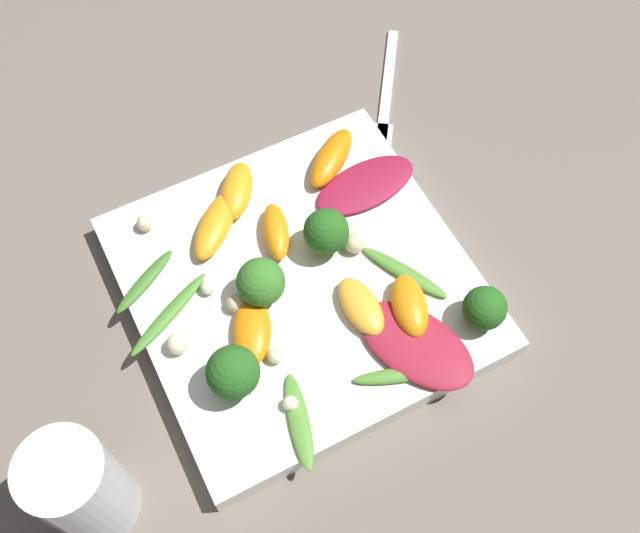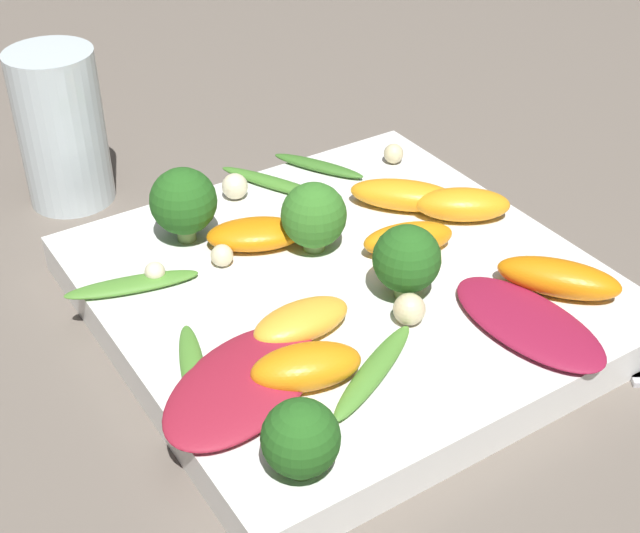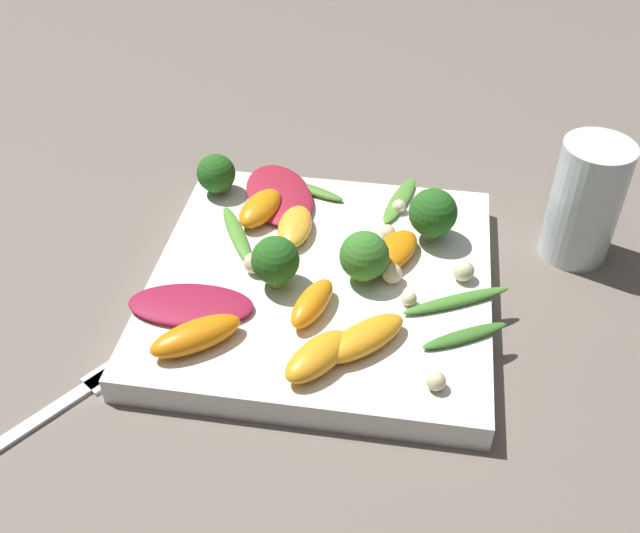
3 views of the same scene
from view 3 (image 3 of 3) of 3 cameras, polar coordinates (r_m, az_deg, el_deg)
ground_plane at (r=0.66m, az=0.09°, el=-2.21°), size 2.40×2.40×0.00m
plate at (r=0.65m, az=0.09°, el=-1.41°), size 0.29×0.29×0.02m
drinking_glass at (r=0.71m, az=19.57°, el=4.69°), size 0.06×0.06×0.12m
fork at (r=0.60m, az=-19.55°, el=-10.07°), size 0.11×0.15×0.01m
radicchio_leaf_0 at (r=0.62m, az=-9.82°, el=-2.88°), size 0.11×0.06×0.01m
radicchio_leaf_1 at (r=0.73m, az=-3.11°, el=5.49°), size 0.10×0.12×0.01m
orange_segment_0 at (r=0.58m, az=-9.44°, el=-5.22°), size 0.08×0.07×0.02m
orange_segment_1 at (r=0.58m, az=3.40°, el=-5.45°), size 0.07×0.07×0.02m
orange_segment_2 at (r=0.70m, az=-4.57°, el=4.46°), size 0.05×0.07×0.02m
orange_segment_3 at (r=0.60m, az=-0.82°, el=-2.78°), size 0.04×0.06×0.02m
orange_segment_4 at (r=0.68m, az=-1.93°, el=3.09°), size 0.03×0.06×0.02m
orange_segment_5 at (r=0.66m, az=5.63°, el=1.16°), size 0.06×0.07×0.02m
orange_segment_6 at (r=0.56m, az=-0.19°, el=-6.85°), size 0.06×0.07×0.02m
broccoli_floret_0 at (r=0.67m, az=8.60°, el=4.04°), size 0.04×0.04×0.05m
broccoli_floret_1 at (r=0.62m, az=-3.42°, el=0.44°), size 0.04×0.04×0.05m
broccoli_floret_2 at (r=0.74m, az=-7.92°, el=7.02°), size 0.04×0.04×0.04m
broccoli_floret_3 at (r=0.63m, az=3.43°, el=0.99°), size 0.04×0.04×0.05m
arugula_sprig_0 at (r=0.73m, az=6.10°, el=5.07°), size 0.04×0.08×0.01m
arugula_sprig_1 at (r=0.74m, az=-0.87°, el=5.91°), size 0.08×0.04×0.01m
arugula_sprig_2 at (r=0.68m, az=-6.36°, el=2.49°), size 0.05×0.08×0.01m
arugula_sprig_3 at (r=0.60m, az=10.99°, el=-5.19°), size 0.07×0.05×0.01m
arugula_sprig_4 at (r=0.62m, az=10.37°, el=-2.56°), size 0.09×0.05×0.01m
macadamia_nut_0 at (r=0.68m, az=5.16°, el=2.63°), size 0.01×0.01×0.01m
macadamia_nut_1 at (r=0.64m, az=10.88°, el=-0.33°), size 0.02×0.02×0.02m
macadamia_nut_2 at (r=0.63m, az=5.49°, el=-0.64°), size 0.02×0.02×0.02m
macadamia_nut_3 at (r=0.64m, az=-5.02°, el=0.27°), size 0.02×0.02×0.02m
macadamia_nut_4 at (r=0.62m, az=6.80°, el=-2.41°), size 0.01×0.01×0.01m
macadamia_nut_5 at (r=0.56m, az=8.83°, el=-8.62°), size 0.01×0.01×0.01m
macadamia_nut_6 at (r=0.71m, az=6.03°, el=4.59°), size 0.01×0.01×0.01m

